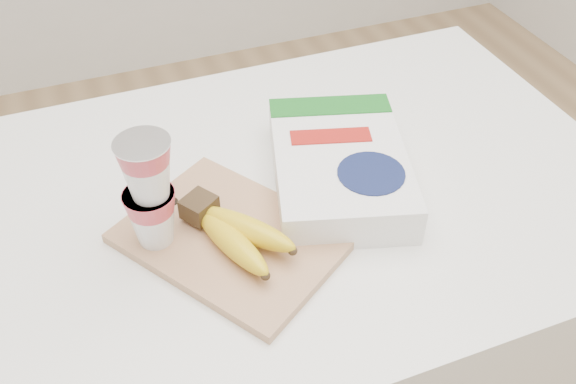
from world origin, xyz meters
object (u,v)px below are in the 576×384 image
object	(u,v)px
cutting_board	(232,238)
cereal_box	(339,166)
table	(284,344)
bananas	(234,232)
yogurt_stack	(149,190)

from	to	relation	value
cutting_board	cereal_box	xyz separation A→B (m)	(0.21, 0.07, 0.03)
cereal_box	table	bearing A→B (deg)	-173.91
table	cereal_box	size ratio (longest dim) A/B	3.25
bananas	cereal_box	bearing A→B (deg)	22.59
table	bananas	xyz separation A→B (m)	(-0.12, -0.11, 0.48)
cutting_board	cereal_box	world-z (taller)	cereal_box
cutting_board	cereal_box	distance (m)	0.22
bananas	cutting_board	bearing A→B (deg)	88.22
table	cutting_board	xyz separation A→B (m)	(-0.12, -0.09, 0.45)
yogurt_stack	cereal_box	size ratio (longest dim) A/B	0.50
table	cutting_board	distance (m)	0.48
bananas	table	bearing A→B (deg)	41.83
bananas	yogurt_stack	distance (m)	0.14
cutting_board	table	bearing A→B (deg)	3.54
bananas	yogurt_stack	world-z (taller)	yogurt_stack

